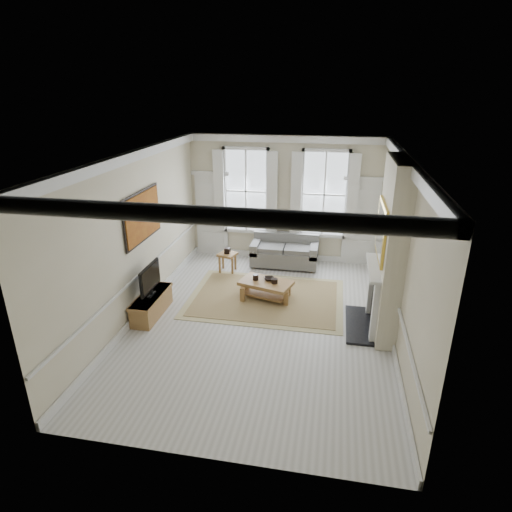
% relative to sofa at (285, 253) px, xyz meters
% --- Properties ---
extents(floor, '(7.20, 7.20, 0.00)m').
position_rel_sofa_xyz_m(floor, '(-0.10, -3.11, -0.35)').
color(floor, '#B7B5AD').
rests_on(floor, ground).
extents(ceiling, '(7.20, 7.20, 0.00)m').
position_rel_sofa_xyz_m(ceiling, '(-0.10, -3.11, 3.05)').
color(ceiling, white).
rests_on(ceiling, back_wall).
extents(back_wall, '(5.20, 0.00, 5.20)m').
position_rel_sofa_xyz_m(back_wall, '(-0.10, 0.49, 1.35)').
color(back_wall, beige).
rests_on(back_wall, floor).
extents(left_wall, '(0.00, 7.20, 7.20)m').
position_rel_sofa_xyz_m(left_wall, '(-2.70, -3.11, 1.35)').
color(left_wall, beige).
rests_on(left_wall, floor).
extents(right_wall, '(0.00, 7.20, 7.20)m').
position_rel_sofa_xyz_m(right_wall, '(2.50, -3.11, 1.35)').
color(right_wall, beige).
rests_on(right_wall, floor).
extents(window_left, '(1.26, 0.20, 2.20)m').
position_rel_sofa_xyz_m(window_left, '(-1.15, 0.44, 1.55)').
color(window_left, '#B2BCC6').
rests_on(window_left, back_wall).
extents(window_right, '(1.26, 0.20, 2.20)m').
position_rel_sofa_xyz_m(window_right, '(0.95, 0.44, 1.55)').
color(window_right, '#B2BCC6').
rests_on(window_right, back_wall).
extents(door_left, '(0.90, 0.08, 2.30)m').
position_rel_sofa_xyz_m(door_left, '(-2.15, 0.45, 0.80)').
color(door_left, silver).
rests_on(door_left, floor).
extents(door_right, '(0.90, 0.08, 2.30)m').
position_rel_sofa_xyz_m(door_right, '(1.95, 0.45, 0.80)').
color(door_right, silver).
rests_on(door_right, floor).
extents(painting, '(0.05, 1.66, 1.06)m').
position_rel_sofa_xyz_m(painting, '(-2.66, -2.81, 1.70)').
color(painting, '#A5611C').
rests_on(painting, left_wall).
extents(chimney_breast, '(0.35, 1.70, 3.38)m').
position_rel_sofa_xyz_m(chimney_breast, '(2.33, -2.91, 1.35)').
color(chimney_breast, beige).
rests_on(chimney_breast, floor).
extents(hearth, '(0.55, 1.50, 0.05)m').
position_rel_sofa_xyz_m(hearth, '(1.90, -2.91, -0.33)').
color(hearth, black).
rests_on(hearth, floor).
extents(fireplace, '(0.21, 1.45, 1.33)m').
position_rel_sofa_xyz_m(fireplace, '(2.10, -2.91, 0.38)').
color(fireplace, silver).
rests_on(fireplace, floor).
extents(mirror, '(0.06, 1.26, 1.06)m').
position_rel_sofa_xyz_m(mirror, '(2.11, -2.91, 1.70)').
color(mirror, gold).
rests_on(mirror, chimney_breast).
extents(sofa, '(1.77, 0.86, 0.84)m').
position_rel_sofa_xyz_m(sofa, '(0.00, 0.00, 0.00)').
color(sofa, '#595957').
rests_on(sofa, floor).
extents(side_table, '(0.52, 0.52, 0.51)m').
position_rel_sofa_xyz_m(side_table, '(-1.42, -0.72, 0.05)').
color(side_table, brown).
rests_on(side_table, floor).
extents(rug, '(3.50, 2.60, 0.02)m').
position_rel_sofa_xyz_m(rug, '(-0.17, -2.07, -0.34)').
color(rug, olive).
rests_on(rug, floor).
extents(coffee_table, '(1.29, 0.96, 0.43)m').
position_rel_sofa_xyz_m(coffee_table, '(-0.17, -2.07, -0.00)').
color(coffee_table, brown).
rests_on(coffee_table, rug).
extents(ceramic_pot_a, '(0.13, 0.13, 0.13)m').
position_rel_sofa_xyz_m(ceramic_pot_a, '(-0.42, -2.02, 0.14)').
color(ceramic_pot_a, black).
rests_on(ceramic_pot_a, coffee_table).
extents(ceramic_pot_b, '(0.15, 0.15, 0.10)m').
position_rel_sofa_xyz_m(ceramic_pot_b, '(0.03, -2.12, 0.13)').
color(ceramic_pot_b, black).
rests_on(ceramic_pot_b, coffee_table).
extents(bowl, '(0.30, 0.30, 0.06)m').
position_rel_sofa_xyz_m(bowl, '(-0.12, -1.97, 0.11)').
color(bowl, black).
rests_on(bowl, coffee_table).
extents(tv_stand, '(0.42, 1.30, 0.47)m').
position_rel_sofa_xyz_m(tv_stand, '(-2.44, -3.26, -0.12)').
color(tv_stand, brown).
rests_on(tv_stand, floor).
extents(tv, '(0.08, 0.90, 0.68)m').
position_rel_sofa_xyz_m(tv, '(-2.42, -3.26, 0.51)').
color(tv, black).
rests_on(tv, tv_stand).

